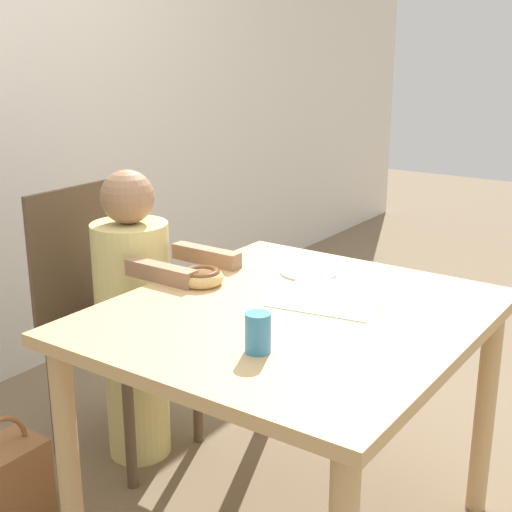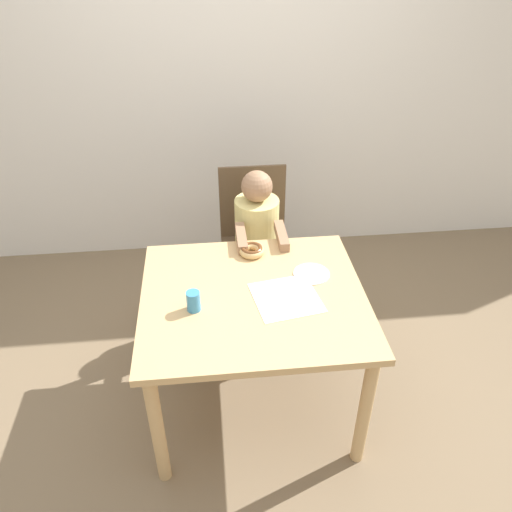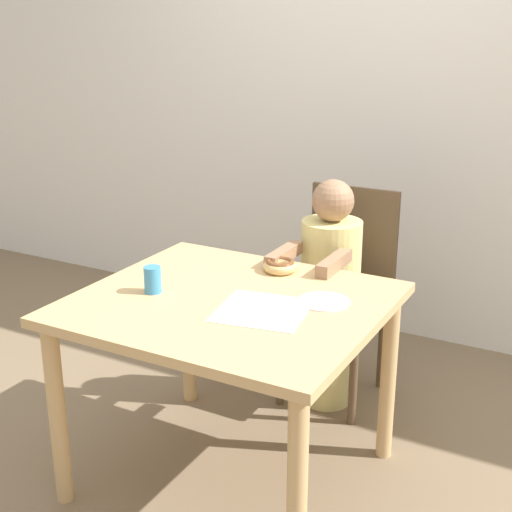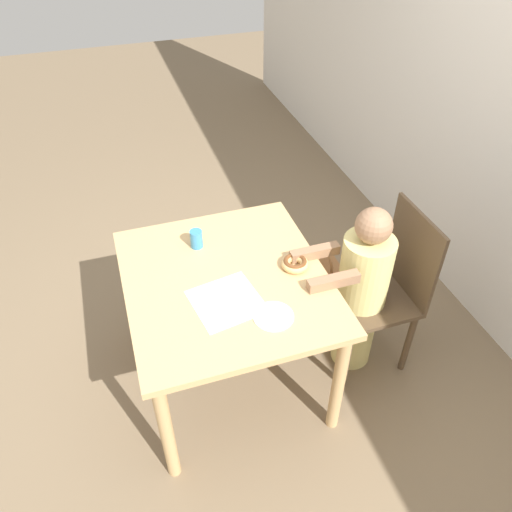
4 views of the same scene
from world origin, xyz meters
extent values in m
cube|color=tan|center=(0.00, 0.00, 0.70)|extent=(1.03, 0.92, 0.03)
cylinder|color=tan|center=(0.45, -0.40, 0.34)|extent=(0.06, 0.06, 0.68)
cylinder|color=tan|center=(-0.45, 0.40, 0.34)|extent=(0.06, 0.06, 0.68)
cylinder|color=tan|center=(0.45, 0.40, 0.34)|extent=(0.06, 0.06, 0.68)
cube|color=brown|center=(0.09, 0.74, 0.44)|extent=(0.41, 0.43, 0.03)
cube|color=brown|center=(0.09, 0.94, 0.69)|extent=(0.41, 0.02, 0.47)
cylinder|color=brown|center=(-0.08, 0.56, 0.21)|extent=(0.04, 0.04, 0.43)
cylinder|color=brown|center=(0.26, 0.56, 0.21)|extent=(0.04, 0.04, 0.43)
cylinder|color=brown|center=(-0.08, 0.92, 0.21)|extent=(0.04, 0.04, 0.43)
cylinder|color=brown|center=(0.26, 0.92, 0.21)|extent=(0.04, 0.04, 0.43)
cylinder|color=#E0D17F|center=(0.09, 0.68, 0.23)|extent=(0.22, 0.22, 0.45)
cylinder|color=#E0D17F|center=(0.09, 0.68, 0.64)|extent=(0.25, 0.25, 0.38)
sphere|color=#997051|center=(0.09, 0.68, 0.92)|extent=(0.17, 0.17, 0.17)
cube|color=#997051|center=(-0.02, 0.45, 0.74)|extent=(0.05, 0.25, 0.05)
cube|color=#997051|center=(0.20, 0.45, 0.74)|extent=(0.05, 0.25, 0.05)
torus|color=#DBB270|center=(0.03, 0.33, 0.74)|extent=(0.13, 0.13, 0.04)
torus|color=brown|center=(0.03, 0.33, 0.75)|extent=(0.11, 0.11, 0.02)
cube|color=white|center=(0.15, -0.04, 0.72)|extent=(0.33, 0.33, 0.00)
cube|color=brown|center=(-0.43, 0.74, 0.13)|extent=(0.25, 0.17, 0.25)
cylinder|color=teal|center=(-0.27, -0.07, 0.76)|extent=(0.06, 0.06, 0.10)
cylinder|color=white|center=(0.30, 0.13, 0.72)|extent=(0.18, 0.18, 0.01)
camera|label=1|loc=(-1.51, -0.93, 1.40)|focal=50.00mm
camera|label=2|loc=(-0.18, -1.77, 2.16)|focal=35.00mm
camera|label=3|loc=(1.17, -1.95, 1.64)|focal=50.00mm
camera|label=4|loc=(1.66, -0.40, 2.28)|focal=35.00mm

